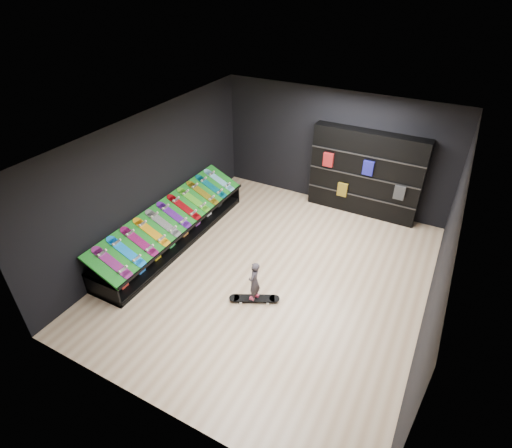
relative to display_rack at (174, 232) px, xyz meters
The scene contains 22 objects.
floor 2.56m from the display_rack, ahead, with size 6.00×7.00×0.01m, color beige.
ceiling 3.75m from the display_rack, ahead, with size 6.00×7.00×0.01m, color white.
wall_back 4.51m from the display_rack, 53.92° to the left, with size 6.00×0.02×3.00m, color black.
wall_front 4.51m from the display_rack, 53.92° to the right, with size 6.00×0.02×3.00m, color black.
wall_left 1.33m from the display_rack, behind, with size 0.02×7.00×3.00m, color black.
wall_right 5.69m from the display_rack, ahead, with size 0.02×7.00×3.00m, color black.
display_rack is the anchor object (origin of this frame).
turf_ramp 0.46m from the display_rack, ahead, with size 1.00×4.50×0.04m, color #106815.
back_shelving 4.87m from the display_rack, 43.81° to the left, with size 2.73×0.32×2.19m, color black.
floor_skateboard 2.74m from the display_rack, 18.77° to the right, with size 0.98×0.22×0.09m, color black, non-canonical shape.
child 2.73m from the display_rack, 18.77° to the right, with size 0.19×0.14×0.51m, color black.
display_board_0 1.96m from the display_rack, 88.11° to the right, with size 0.98×0.22×0.09m, color #2626BF, non-canonical shape.
display_board_1 1.60m from the display_rack, 87.64° to the right, with size 0.98×0.22×0.09m, color blue, non-canonical shape.
display_board_2 1.24m from the display_rack, 86.85° to the right, with size 0.98×0.22×0.09m, color #E5198C, non-canonical shape.
display_board_3 0.91m from the display_rack, 85.29° to the right, with size 0.98×0.22×0.09m, color orange, non-canonical shape.
display_board_4 0.62m from the display_rack, 80.63° to the right, with size 0.98×0.22×0.09m, color black, non-canonical shape.
display_board_5 0.49m from the display_rack, ahead, with size 0.98×0.22×0.09m, color purple, non-canonical shape.
display_board_6 0.62m from the display_rack, 80.63° to the left, with size 0.98×0.22×0.09m, color red, non-canonical shape.
display_board_7 0.91m from the display_rack, 85.29° to the left, with size 0.98×0.22×0.09m, color green, non-canonical shape.
display_board_8 1.24m from the display_rack, 86.85° to the left, with size 0.98×0.22×0.09m, color yellow, non-canonical shape.
display_board_9 1.60m from the display_rack, 87.64° to the left, with size 0.98×0.22×0.09m, color #0C8C99, non-canonical shape.
display_board_10 1.96m from the display_rack, 88.11° to the left, with size 0.98×0.22×0.09m, color #0CB2E5, non-canonical shape.
Camera 1 is at (2.69, -5.82, 5.56)m, focal length 28.00 mm.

